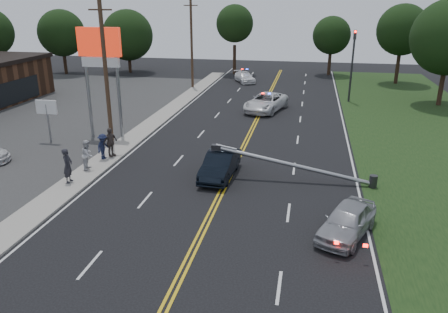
% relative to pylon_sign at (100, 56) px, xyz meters
% --- Properties ---
extents(ground, '(120.00, 120.00, 0.00)m').
position_rel_pylon_sign_xyz_m(ground, '(10.50, -14.00, -6.00)').
color(ground, black).
rests_on(ground, ground).
extents(sidewalk, '(1.80, 70.00, 0.12)m').
position_rel_pylon_sign_xyz_m(sidewalk, '(2.10, -4.00, -5.94)').
color(sidewalk, gray).
rests_on(sidewalk, ground).
extents(centerline_yellow, '(0.36, 80.00, 0.00)m').
position_rel_pylon_sign_xyz_m(centerline_yellow, '(10.50, -4.00, -5.99)').
color(centerline_yellow, gold).
rests_on(centerline_yellow, ground).
extents(pylon_sign, '(3.20, 0.35, 8.00)m').
position_rel_pylon_sign_xyz_m(pylon_sign, '(0.00, 0.00, 0.00)').
color(pylon_sign, gray).
rests_on(pylon_sign, ground).
extents(small_sign, '(1.60, 0.14, 3.10)m').
position_rel_pylon_sign_xyz_m(small_sign, '(-3.50, -2.00, -3.66)').
color(small_sign, gray).
rests_on(small_sign, ground).
extents(traffic_signal, '(0.28, 0.41, 7.05)m').
position_rel_pylon_sign_xyz_m(traffic_signal, '(18.80, 16.00, -1.79)').
color(traffic_signal, '#2D2D30').
rests_on(traffic_signal, ground).
extents(fallen_streetlight, '(9.36, 0.44, 1.91)m').
position_rel_pylon_sign_xyz_m(fallen_streetlight, '(14.69, -6.00, -5.08)').
color(fallen_streetlight, '#2D2D30').
rests_on(fallen_streetlight, ground).
extents(utility_pole_mid, '(1.60, 0.28, 10.00)m').
position_rel_pylon_sign_xyz_m(utility_pole_mid, '(1.30, -2.00, -0.91)').
color(utility_pole_mid, '#382619').
rests_on(utility_pole_mid, ground).
extents(utility_pole_far, '(1.60, 0.28, 10.00)m').
position_rel_pylon_sign_xyz_m(utility_pole_far, '(1.30, 20.00, -0.91)').
color(utility_pole_far, '#382619').
rests_on(utility_pole_far, ground).
extents(tree_4, '(6.23, 6.23, 8.65)m').
position_rel_pylon_sign_xyz_m(tree_4, '(-18.78, 26.62, -0.48)').
color(tree_4, black).
rests_on(tree_4, ground).
extents(tree_5, '(6.94, 6.94, 8.62)m').
position_rel_pylon_sign_xyz_m(tree_5, '(-10.46, 29.55, -0.85)').
color(tree_5, black).
rests_on(tree_5, ground).
extents(tree_6, '(5.01, 5.01, 9.27)m').
position_rel_pylon_sign_xyz_m(tree_6, '(4.34, 31.17, 0.74)').
color(tree_6, black).
rests_on(tree_6, ground).
extents(tree_7, '(5.02, 5.02, 7.81)m').
position_rel_pylon_sign_xyz_m(tree_7, '(17.26, 32.77, -0.72)').
color(tree_7, black).
rests_on(tree_7, ground).
extents(tree_8, '(6.02, 6.02, 9.43)m').
position_rel_pylon_sign_xyz_m(tree_8, '(25.24, 27.75, 0.40)').
color(tree_8, black).
rests_on(tree_8, ground).
extents(crashed_sedan, '(1.77, 4.58, 1.49)m').
position_rel_pylon_sign_xyz_m(crashed_sedan, '(9.97, -6.11, -5.25)').
color(crashed_sedan, black).
rests_on(crashed_sedan, ground).
extents(waiting_sedan, '(3.17, 4.48, 1.42)m').
position_rel_pylon_sign_xyz_m(waiting_sedan, '(16.81, -11.67, -5.29)').
color(waiting_sedan, '#9E9FA6').
rests_on(waiting_sedan, ground).
extents(emergency_a, '(4.17, 6.34, 1.62)m').
position_rel_pylon_sign_xyz_m(emergency_a, '(10.91, 10.52, -5.19)').
color(emergency_a, silver).
rests_on(emergency_a, ground).
extents(emergency_b, '(3.57, 4.74, 1.28)m').
position_rel_pylon_sign_xyz_m(emergency_b, '(6.71, 24.93, -5.36)').
color(emergency_b, silver).
rests_on(emergency_b, ground).
extents(bystander_a, '(0.56, 0.77, 1.97)m').
position_rel_pylon_sign_xyz_m(bystander_a, '(1.87, -8.82, -4.89)').
color(bystander_a, '#232229').
rests_on(bystander_a, sidewalk).
extents(bystander_b, '(0.82, 0.98, 1.81)m').
position_rel_pylon_sign_xyz_m(bystander_b, '(1.97, -6.72, -4.97)').
color(bystander_b, '#BBBBC1').
rests_on(bystander_b, sidewalk).
extents(bystander_c, '(0.79, 1.16, 1.66)m').
position_rel_pylon_sign_xyz_m(bystander_c, '(2.07, -4.87, -5.05)').
color(bystander_c, '#161C39').
rests_on(bystander_c, sidewalk).
extents(bystander_d, '(0.85, 1.23, 1.94)m').
position_rel_pylon_sign_xyz_m(bystander_d, '(2.34, -4.36, -4.91)').
color(bystander_d, '#524742').
rests_on(bystander_d, sidewalk).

